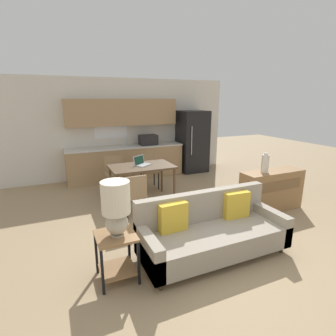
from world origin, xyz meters
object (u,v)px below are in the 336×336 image
object	(u,v)px
credenza	(271,190)
couch	(211,231)
dining_table	(142,169)
dining_chair_far_right	(149,169)
dining_chair_near_left	(134,194)
side_table	(116,249)
laptop	(141,163)
refrigerator	(192,141)
dining_chair_far_left	(114,172)
table_lamp	(116,206)
vase	(265,163)

from	to	relation	value
credenza	couch	bearing A→B (deg)	-156.97
dining_table	dining_chair_far_right	size ratio (longest dim) A/B	1.57
dining_chair_far_right	dining_chair_near_left	size ratio (longest dim) A/B	1.00
side_table	laptop	xyz separation A→B (m)	(1.12, 2.40, 0.43)
refrigerator	dining_chair_far_left	bearing A→B (deg)	-160.63
side_table	dining_chair_near_left	world-z (taller)	dining_chair_near_left
table_lamp	vase	world-z (taller)	table_lamp
dining_chair_near_left	table_lamp	bearing A→B (deg)	63.91
dining_chair_far_right	dining_chair_far_left	size ratio (longest dim) A/B	1.00
side_table	laptop	distance (m)	2.68
dining_table	dining_chair_far_left	distance (m)	0.93
laptop	dining_chair_near_left	bearing A→B (deg)	-149.26
side_table	laptop	size ratio (longest dim) A/B	1.47
table_lamp	laptop	xyz separation A→B (m)	(1.10, 2.42, -0.14)
side_table	table_lamp	xyz separation A→B (m)	(0.02, -0.02, 0.57)
dining_table	credenza	size ratio (longest dim) A/B	1.02
refrigerator	side_table	size ratio (longest dim) A/B	3.05
dining_table	credenza	distance (m)	2.66
credenza	dining_chair_far_right	xyz separation A→B (m)	(-1.75, 2.25, 0.09)
couch	dining_chair_far_left	world-z (taller)	couch
dining_chair_far_right	dining_chair_far_left	xyz separation A→B (m)	(-0.85, 0.05, 0.00)
dining_chair_far_left	table_lamp	bearing A→B (deg)	-96.67
credenza	dining_chair_far_left	bearing A→B (deg)	138.47
refrigerator	table_lamp	xyz separation A→B (m)	(-3.26, -4.08, 0.06)
dining_table	dining_chair_near_left	size ratio (longest dim) A/B	1.57
table_lamp	laptop	size ratio (longest dim) A/B	1.63
dining_chair_near_left	credenza	bearing A→B (deg)	161.99
dining_table	side_table	xyz separation A→B (m)	(-1.10, -2.34, -0.30)
table_lamp	vase	bearing A→B (deg)	15.86
dining_table	dining_chair_near_left	distance (m)	0.93
credenza	laptop	world-z (taller)	laptop
dining_table	laptop	xyz separation A→B (m)	(0.01, 0.06, 0.12)
refrigerator	vase	bearing A→B (deg)	-93.89
vase	laptop	bearing A→B (deg)	141.42
table_lamp	credenza	world-z (taller)	table_lamp
dining_chair_far_right	dining_table	bearing A→B (deg)	-117.21
side_table	dining_chair_near_left	bearing A→B (deg)	66.07
dining_chair_far_right	dining_chair_far_left	distance (m)	0.85
dining_chair_far_left	vase	bearing A→B (deg)	-38.84
dining_chair_far_left	refrigerator	bearing A→B (deg)	24.53
couch	side_table	world-z (taller)	couch
vase	dining_chair_near_left	xyz separation A→B (m)	(-2.38, 0.69, -0.48)
dining_table	vase	bearing A→B (deg)	-37.30
dining_chair_near_left	side_table	bearing A→B (deg)	63.01
dining_table	side_table	size ratio (longest dim) A/B	2.23
side_table	credenza	world-z (taller)	credenza
laptop	dining_table	bearing A→B (deg)	-136.60
refrigerator	couch	distance (m)	4.52
table_lamp	dining_chair_near_left	size ratio (longest dim) A/B	0.78
refrigerator	credenza	distance (m)	3.26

